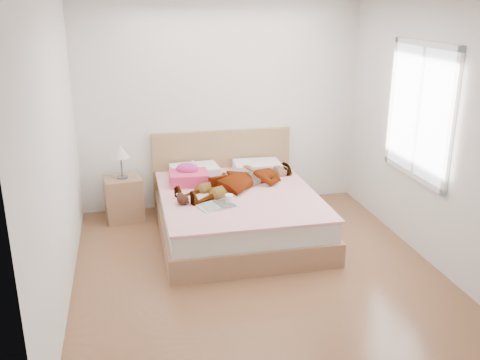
% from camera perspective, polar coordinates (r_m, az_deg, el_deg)
% --- Properties ---
extents(ground, '(4.00, 4.00, 0.00)m').
position_cam_1_polar(ground, '(5.44, 1.93, -9.86)').
color(ground, '#4F2C18').
rests_on(ground, ground).
extents(woman, '(1.74, 1.32, 0.23)m').
position_cam_1_polar(woman, '(6.27, 0.13, 0.36)').
color(woman, white).
rests_on(woman, bed).
extents(hair, '(0.42, 0.51, 0.07)m').
position_cam_1_polar(hair, '(6.63, -5.52, 0.61)').
color(hair, black).
rests_on(hair, bed).
extents(phone, '(0.09, 0.11, 0.05)m').
position_cam_1_polar(phone, '(6.54, -4.90, 1.78)').
color(phone, silver).
rests_on(phone, bed).
extents(room_shell, '(4.00, 4.00, 4.00)m').
position_cam_1_polar(room_shell, '(5.85, 18.59, 6.93)').
color(room_shell, white).
rests_on(room_shell, ground).
extents(bed, '(1.80, 2.08, 1.00)m').
position_cam_1_polar(bed, '(6.23, -0.36, -3.16)').
color(bed, '#895E3F').
rests_on(bed, ground).
extents(towel, '(0.47, 0.40, 0.24)m').
position_cam_1_polar(towel, '(6.38, -5.53, 0.46)').
color(towel, '#EC406C').
rests_on(towel, bed).
extents(magazine, '(0.46, 0.37, 0.02)m').
position_cam_1_polar(magazine, '(5.69, -2.42, -2.76)').
color(magazine, white).
rests_on(magazine, bed).
extents(coffee_mug, '(0.14, 0.11, 0.10)m').
position_cam_1_polar(coffee_mug, '(5.75, -1.14, -2.03)').
color(coffee_mug, white).
rests_on(coffee_mug, bed).
extents(plush_toy, '(0.15, 0.21, 0.11)m').
position_cam_1_polar(plush_toy, '(5.77, -6.17, -2.01)').
color(plush_toy, black).
rests_on(plush_toy, bed).
extents(nightstand, '(0.49, 0.44, 0.95)m').
position_cam_1_polar(nightstand, '(6.72, -12.30, -1.59)').
color(nightstand, '#916643').
rests_on(nightstand, ground).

